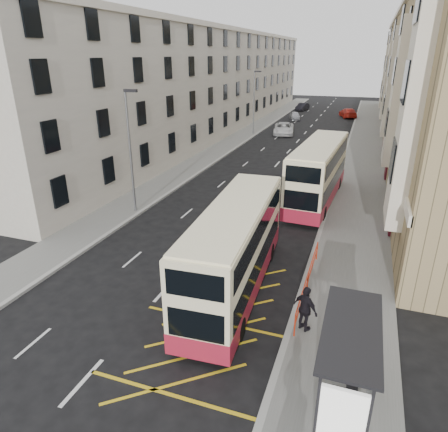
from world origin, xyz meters
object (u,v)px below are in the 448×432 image
at_px(bus_shelter, 354,358).
at_px(car_silver, 295,116).
at_px(street_lamp_near, 130,146).
at_px(double_decker_front, 235,249).
at_px(pedestrian_mid, 350,327).
at_px(pedestrian_far, 306,309).
at_px(white_van, 284,129).
at_px(double_decker_rear, 318,173).
at_px(car_red, 348,113).
at_px(street_lamp_far, 254,99).
at_px(car_dark, 302,107).

xyz_separation_m(bus_shelter, car_silver, (-11.82, 57.49, -1.49)).
xyz_separation_m(street_lamp_near, double_decker_front, (9.40, -6.96, -2.54)).
bearing_deg(street_lamp_near, pedestrian_mid, -33.05).
distance_m(pedestrian_far, car_silver, 55.00).
bearing_deg(white_van, street_lamp_near, -106.35).
distance_m(double_decker_rear, car_red, 44.37).
bearing_deg(street_lamp_near, street_lamp_far, 90.00).
height_order(bus_shelter, double_decker_front, double_decker_front).
xyz_separation_m(pedestrian_mid, car_silver, (-11.70, 54.58, -0.43)).
distance_m(double_decker_rear, car_dark, 51.62).
bearing_deg(pedestrian_mid, bus_shelter, -107.46).
bearing_deg(street_lamp_far, white_van, 25.02).
xyz_separation_m(pedestrian_far, car_red, (-1.91, 59.67, -0.32)).
xyz_separation_m(double_decker_front, pedestrian_far, (3.49, -2.01, -1.00)).
height_order(bus_shelter, street_lamp_near, street_lamp_near).
height_order(pedestrian_mid, pedestrian_far, pedestrian_far).
relative_size(pedestrian_mid, car_silver, 0.49).
bearing_deg(car_dark, double_decker_front, -73.59).
height_order(street_lamp_near, car_red, street_lamp_near).
bearing_deg(pedestrian_mid, car_dark, 80.60).
bearing_deg(street_lamp_near, car_silver, 86.36).
bearing_deg(car_red, street_lamp_far, 46.06).
xyz_separation_m(double_decker_front, pedestrian_mid, (5.17, -2.51, -1.03)).
bearing_deg(car_silver, pedestrian_far, -95.32).
relative_size(bus_shelter, car_silver, 1.12).
distance_m(white_van, car_silver, 13.38).
distance_m(bus_shelter, car_silver, 58.71).
height_order(pedestrian_mid, car_red, pedestrian_mid).
bearing_deg(pedestrian_mid, car_red, 73.47).
bearing_deg(pedestrian_mid, double_decker_rear, 81.55).
distance_m(double_decker_front, pedestrian_far, 4.15).
xyz_separation_m(double_decker_front, double_decker_rear, (1.96, 13.31, 0.12)).
xyz_separation_m(white_van, car_silver, (-0.88, 13.35, -0.13)).
height_order(double_decker_rear, white_van, double_decker_rear).
height_order(white_van, car_dark, white_van).
relative_size(double_decker_front, car_dark, 2.44).
bearing_deg(white_van, double_decker_front, -91.32).
xyz_separation_m(pedestrian_far, car_dark, (-10.71, 66.10, -0.39)).
xyz_separation_m(street_lamp_far, double_decker_front, (9.40, -36.96, -2.54)).
bearing_deg(double_decker_rear, pedestrian_mid, -75.10).
relative_size(street_lamp_far, white_van, 1.44).
distance_m(pedestrian_mid, car_dark, 67.75).
bearing_deg(bus_shelter, car_dark, 100.21).
height_order(white_van, car_red, car_red).
bearing_deg(double_decker_front, car_dark, 93.10).
height_order(pedestrian_far, white_van, pedestrian_far).
bearing_deg(car_silver, pedestrian_mid, -93.72).
distance_m(car_silver, car_red, 9.85).
bearing_deg(white_van, street_lamp_far, -164.60).
height_order(bus_shelter, car_dark, bus_shelter).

